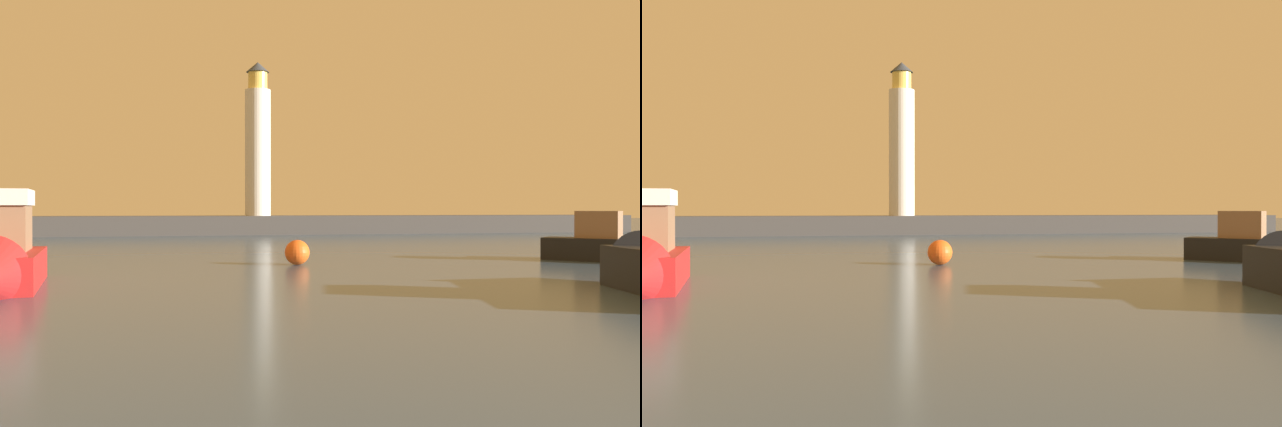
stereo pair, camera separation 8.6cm
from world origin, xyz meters
TOP-DOWN VIEW (x-y plane):
  - ground_plane at (0.00, 29.71)m, footprint 220.00×220.00m
  - breakwater at (0.00, 59.42)m, footprint 76.86×5.83m
  - lighthouse at (1.88, 59.42)m, footprint 2.31×2.31m
  - motorboat_1 at (13.21, 24.25)m, footprint 5.82×6.10m
  - mooring_buoy at (-1.10, 26.04)m, footprint 1.03×1.03m

SIDE VIEW (x-z plane):
  - ground_plane at x=0.00m, z-range 0.00..0.00m
  - mooring_buoy at x=-1.10m, z-range 0.00..1.03m
  - motorboat_1 at x=13.21m, z-range -0.56..1.93m
  - breakwater at x=0.00m, z-range 0.00..1.66m
  - lighthouse at x=1.88m, z-range 1.29..15.14m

